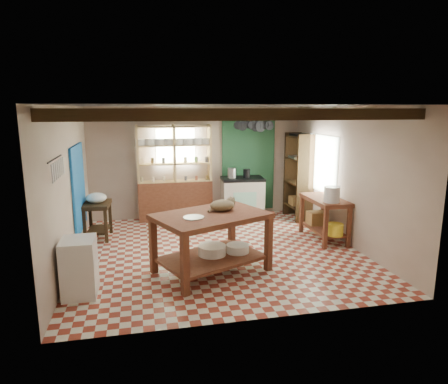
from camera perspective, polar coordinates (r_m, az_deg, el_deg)
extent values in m
cube|color=#993321|center=(7.40, -0.87, -8.42)|extent=(5.00, 5.00, 0.02)
cube|color=#4D4D53|center=(6.94, -0.94, 12.23)|extent=(5.00, 5.00, 0.02)
cube|color=#C4AF9E|center=(9.49, -3.87, 4.23)|extent=(5.00, 0.04, 2.60)
cube|color=#C4AF9E|center=(4.69, 5.11, -3.70)|extent=(5.00, 0.04, 2.60)
cube|color=#C4AF9E|center=(7.02, -21.35, 0.73)|extent=(0.04, 5.00, 2.60)
cube|color=#C4AF9E|center=(7.93, 17.13, 2.22)|extent=(0.04, 5.00, 2.60)
cube|color=#392613|center=(6.94, -0.93, 11.24)|extent=(5.00, 3.80, 0.15)
cube|color=blue|center=(7.92, -20.04, 0.55)|extent=(0.04, 1.40, 1.60)
cube|color=#1E4C2E|center=(9.73, 3.48, 4.12)|extent=(1.30, 0.04, 2.30)
cube|color=beige|center=(9.37, -6.93, 6.53)|extent=(0.90, 0.02, 0.80)
cube|color=beige|center=(8.78, 13.89, 3.95)|extent=(0.02, 1.30, 1.20)
cube|color=black|center=(5.77, -22.93, 3.20)|extent=(0.06, 0.90, 0.28)
cube|color=black|center=(9.24, 4.27, 9.49)|extent=(0.86, 0.12, 0.36)
cube|color=#D9B97D|center=(9.27, -7.05, 2.73)|extent=(1.70, 0.34, 2.20)
cube|color=#392613|center=(9.48, 10.57, 2.20)|extent=(0.40, 0.86, 2.00)
cube|color=brown|center=(6.35, -1.82, -7.28)|extent=(1.98, 1.70, 0.95)
cube|color=beige|center=(9.50, 2.62, -0.78)|extent=(1.02, 0.72, 0.96)
cube|color=#392613|center=(8.36, -17.57, -3.90)|extent=(0.55, 0.76, 0.73)
cube|color=white|center=(5.95, -19.96, -10.07)|extent=(0.45, 0.54, 0.81)
cube|color=brown|center=(8.13, 14.10, -3.72)|extent=(0.60, 1.18, 0.84)
ellipsoid|color=#8D7752|center=(6.36, -0.24, -1.92)|extent=(0.50, 0.47, 0.18)
cylinder|color=#B6B5BE|center=(5.98, -4.37, -3.64)|extent=(0.41, 0.41, 0.02)
cylinder|color=white|center=(6.46, -1.69, -8.29)|extent=(0.59, 0.59, 0.16)
cylinder|color=white|center=(6.57, 1.97, -8.06)|extent=(0.49, 0.49, 0.13)
cylinder|color=#B6B5BE|center=(9.34, 1.15, 2.75)|extent=(0.21, 0.21, 0.23)
cylinder|color=black|center=(9.41, 3.25, 2.69)|extent=(0.17, 0.17, 0.20)
ellipsoid|color=white|center=(8.25, -17.77, -0.80)|extent=(0.42, 0.42, 0.20)
cylinder|color=white|center=(7.68, 15.16, -0.34)|extent=(0.30, 0.30, 0.29)
cube|color=olive|center=(8.41, 13.16, -3.63)|extent=(0.38, 0.31, 0.26)
cylinder|color=yellow|center=(7.78, 15.57, -5.18)|extent=(0.31, 0.31, 0.22)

